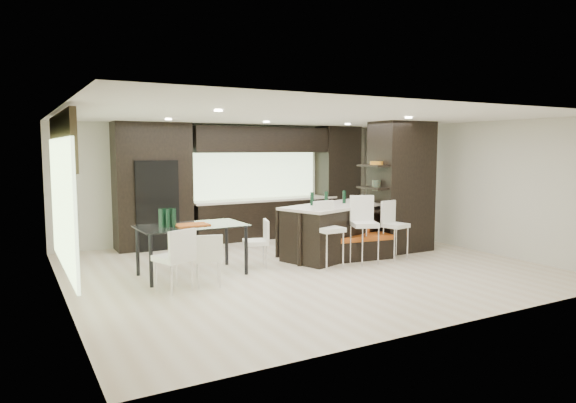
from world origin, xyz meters
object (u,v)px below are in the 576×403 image
kitchen_island (338,230)px  chair_far (174,262)px  floor_vase (392,223)px  chair_near (208,262)px  stool_left (330,242)px  stool_mid (364,237)px  bench (360,247)px  chair_end (255,246)px  stool_right (395,236)px  dining_table (192,250)px

kitchen_island → chair_far: size_ratio=2.81×
floor_vase → chair_near: floor_vase is taller
stool_left → stool_mid: stool_mid is taller
kitchen_island → bench: bearing=-87.5°
stool_mid → chair_end: (-1.90, 0.73, -0.11)m
kitchen_island → chair_far: (-3.64, -0.96, -0.08)m
stool_left → chair_far: bearing=-179.7°
stool_right → chair_end: size_ratio=1.15×
stool_right → chair_near: bearing=169.3°
dining_table → stool_left: bearing=-18.3°
stool_left → chair_far: 2.88m
dining_table → stool_mid: bearing=-14.4°
stool_right → floor_vase: bearing=43.2°
chair_far → stool_right: bearing=-19.2°
stool_right → floor_vase: floor_vase is taller
floor_vase → chair_near: (-4.24, -0.65, -0.23)m
stool_mid → chair_far: 3.65m
stool_mid → chair_end: size_ratio=1.28×
stool_mid → chair_far: size_ratio=1.15×
chair_near → chair_far: 0.56m
chair_end → stool_right: bearing=-87.3°
bench → chair_near: 3.31m
stool_left → stool_mid: size_ratio=0.95×
kitchen_island → stool_mid: kitchen_island is taller
floor_vase → chair_end: floor_vase is taller
kitchen_island → floor_vase: 1.20m
stool_right → bench: size_ratio=0.74×
chair_end → chair_far: bearing=132.8°
kitchen_island → stool_mid: 0.86m
chair_far → chair_end: chair_far is taller
chair_far → chair_end: (1.75, 0.82, -0.05)m
chair_near → kitchen_island: bearing=32.7°
dining_table → chair_far: (-0.56, -0.82, 0.02)m
kitchen_island → chair_near: size_ratio=3.22×
kitchen_island → stool_right: 1.14m
stool_left → dining_table: size_ratio=0.55×
chair_near → chair_end: chair_end is taller
stool_mid → chair_near: bearing=-157.4°
bench → chair_far: size_ratio=1.39×
bench → dining_table: (-3.28, 0.36, 0.19)m
bench → chair_end: chair_end is taller
stool_right → bench: (-0.58, 0.35, -0.22)m
dining_table → chair_near: size_ratio=2.30×
floor_vase → chair_near: bearing=-171.3°
bench → chair_near: chair_near is taller
chair_end → kitchen_island: bearing=-68.5°
bench → chair_end: bearing=177.2°
kitchen_island → chair_near: (-3.09, -0.92, -0.13)m
floor_vase → chair_end: 3.07m
bench → dining_table: 3.30m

